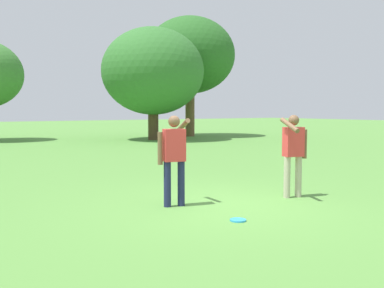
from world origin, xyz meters
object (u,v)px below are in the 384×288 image
Objects in this scene: person_catcher at (294,149)px; frisbee at (238,220)px; person_thrower at (174,153)px; tree_slender_mid at (153,71)px; tree_back_left at (190,56)px.

person_catcher is 6.39× the size of frisbee.
tree_slender_mid is (8.17, 15.43, 2.93)m from person_thrower.
person_thrower is 0.26× the size of tree_slender_mid.
person_catcher reaches higher than frisbee.
frisbee is (-2.10, -0.81, -0.95)m from person_catcher.
person_thrower is 21.14m from tree_back_left.
person_catcher is 0.21× the size of tree_back_left.
tree_back_left is at bearing 24.01° from tree_slender_mid.
tree_slender_mid is 4.16m from tree_back_left.
person_thrower is at bearing 100.41° from frisbee.
person_thrower is at bearing -124.68° from tree_back_left.
person_catcher is 0.26× the size of tree_slender_mid.
person_catcher is (2.37, -0.66, 0.00)m from person_thrower.
tree_back_left is at bearing 61.98° from person_catcher.
frisbee is 19.05m from tree_slender_mid.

